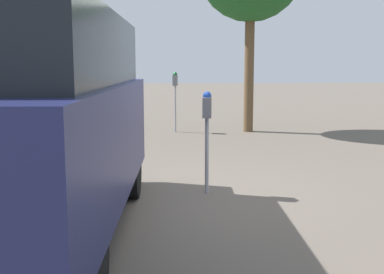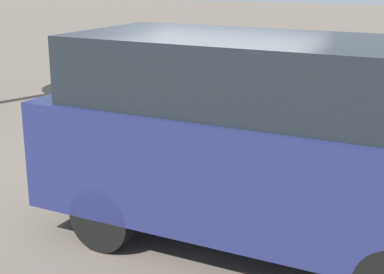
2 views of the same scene
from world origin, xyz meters
name	(u,v)px [view 1 (image 1 of 2)]	position (x,y,z in m)	size (l,w,h in m)	color
ground_plane	(161,202)	(0.00, 0.00, 0.00)	(80.00, 80.00, 0.00)	#60564C
parking_meter_near	(207,119)	(-0.37, 0.60, 0.99)	(0.21, 0.14, 1.34)	#9E9EA3
parking_meter_far	(175,88)	(-6.30, 0.43, 1.11)	(0.21, 0.14, 1.50)	#9E9EA3
parked_van	(28,119)	(1.09, -1.27, 1.17)	(4.74, 2.09, 2.16)	navy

